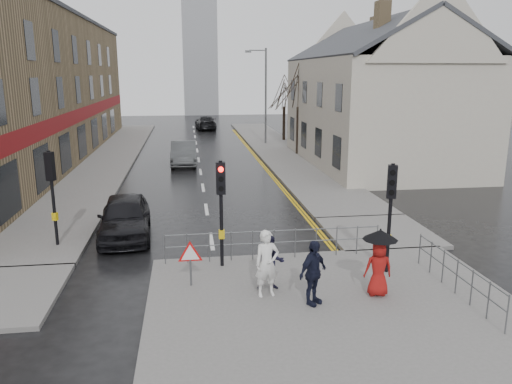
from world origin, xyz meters
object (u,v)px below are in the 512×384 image
object	(u,v)px
pedestrian_b	(271,263)
car_parked	(125,217)
pedestrian_d	(313,273)
pedestrian_with_umbrella	(379,258)
car_mid	(184,153)
pedestrian_a	(267,263)

from	to	relation	value
pedestrian_b	car_parked	bearing A→B (deg)	132.37
pedestrian_b	car_parked	xyz separation A→B (m)	(-4.67, 5.75, -0.13)
car_parked	pedestrian_d	bearing A→B (deg)	-54.32
pedestrian_with_umbrella	pedestrian_d	size ratio (longest dim) A/B	1.07
pedestrian_b	car_parked	size ratio (longest dim) A/B	0.34
pedestrian_d	car_mid	size ratio (longest dim) A/B	0.37
pedestrian_a	pedestrian_with_umbrella	bearing A→B (deg)	-17.11
pedestrian_a	pedestrian_d	distance (m)	1.31
pedestrian_a	car_parked	world-z (taller)	pedestrian_a
pedestrian_with_umbrella	car_parked	world-z (taller)	pedestrian_with_umbrella
pedestrian_d	pedestrian_with_umbrella	bearing A→B (deg)	-29.03
pedestrian_a	pedestrian_b	bearing A→B (deg)	56.99
pedestrian_b	car_mid	xyz separation A→B (m)	(-2.48, 20.95, -0.14)
pedestrian_a	pedestrian_with_umbrella	world-z (taller)	pedestrian_with_umbrella
car_mid	pedestrian_a	bearing A→B (deg)	-83.29
pedestrian_with_umbrella	car_mid	bearing A→B (deg)	103.77
car_parked	pedestrian_b	bearing A→B (deg)	-54.60
pedestrian_a	pedestrian_d	size ratio (longest dim) A/B	1.06
car_mid	pedestrian_d	bearing A→B (deg)	-80.63
pedestrian_d	car_parked	world-z (taller)	pedestrian_d
pedestrian_a	pedestrian_b	distance (m)	0.47
pedestrian_with_umbrella	pedestrian_d	distance (m)	1.94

